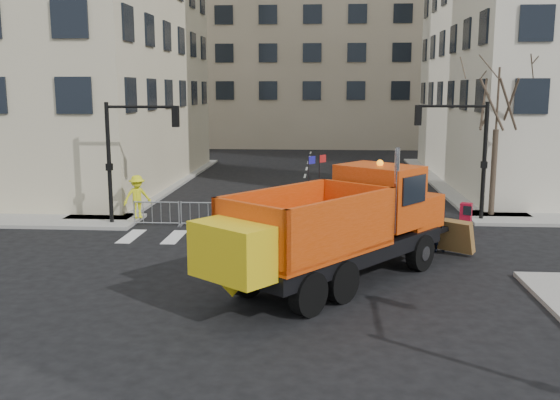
# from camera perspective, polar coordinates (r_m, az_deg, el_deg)

# --- Properties ---
(ground) EXTENTS (120.00, 120.00, 0.00)m
(ground) POSITION_cam_1_polar(r_m,az_deg,el_deg) (19.82, -0.04, -7.35)
(ground) COLOR black
(ground) RESTS_ON ground
(sidewalk_back) EXTENTS (64.00, 5.00, 0.15)m
(sidewalk_back) POSITION_cam_1_polar(r_m,az_deg,el_deg) (28.02, 1.24, -1.99)
(sidewalk_back) COLOR gray
(sidewalk_back) RESTS_ON ground
(building_far) EXTENTS (30.00, 18.00, 24.00)m
(building_far) POSITION_cam_1_polar(r_m,az_deg,el_deg) (71.13, 3.14, 14.98)
(building_far) COLOR tan
(building_far) RESTS_ON ground
(traffic_light_left) EXTENTS (0.18, 0.18, 5.40)m
(traffic_light_left) POSITION_cam_1_polar(r_m,az_deg,el_deg) (28.17, -15.35, 3.13)
(traffic_light_left) COLOR black
(traffic_light_left) RESTS_ON ground
(traffic_light_right) EXTENTS (0.18, 0.18, 5.40)m
(traffic_light_right) POSITION_cam_1_polar(r_m,az_deg,el_deg) (29.42, 18.16, 3.27)
(traffic_light_right) COLOR black
(traffic_light_right) RESTS_ON ground
(crowd_barriers) EXTENTS (12.60, 0.60, 1.10)m
(crowd_barriers) POSITION_cam_1_polar(r_m,az_deg,el_deg) (27.09, -0.44, -1.38)
(crowd_barriers) COLOR #9EA0A5
(crowd_barriers) RESTS_ON ground
(street_tree) EXTENTS (3.00, 3.00, 7.50)m
(street_tree) POSITION_cam_1_polar(r_m,az_deg,el_deg) (30.46, 19.11, 5.42)
(street_tree) COLOR #382B21
(street_tree) RESTS_ON ground
(plow_truck) EXTENTS (9.00, 10.28, 4.21)m
(plow_truck) POSITION_cam_1_polar(r_m,az_deg,el_deg) (19.03, 5.06, -2.31)
(plow_truck) COLOR black
(plow_truck) RESTS_ON ground
(cop_a) EXTENTS (0.66, 0.51, 1.63)m
(cop_a) POSITION_cam_1_polar(r_m,az_deg,el_deg) (23.73, 14.41, -2.71)
(cop_a) COLOR black
(cop_a) RESTS_ON ground
(cop_b) EXTENTS (0.97, 0.81, 1.77)m
(cop_b) POSITION_cam_1_polar(r_m,az_deg,el_deg) (23.03, 11.97, -2.82)
(cop_b) COLOR black
(cop_b) RESTS_ON ground
(cop_c) EXTENTS (0.71, 1.01, 1.58)m
(cop_c) POSITION_cam_1_polar(r_m,az_deg,el_deg) (24.06, 11.25, -2.46)
(cop_c) COLOR black
(cop_c) RESTS_ON ground
(worker) EXTENTS (1.46, 1.29, 1.96)m
(worker) POSITION_cam_1_polar(r_m,az_deg,el_deg) (29.00, -12.91, 0.29)
(worker) COLOR yellow
(worker) RESTS_ON sidewalk_back
(newspaper_box) EXTENTS (0.57, 0.54, 1.10)m
(newspaper_box) POSITION_cam_1_polar(r_m,az_deg,el_deg) (27.27, 16.62, -1.41)
(newspaper_box) COLOR #A10C22
(newspaper_box) RESTS_ON sidewalk_back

